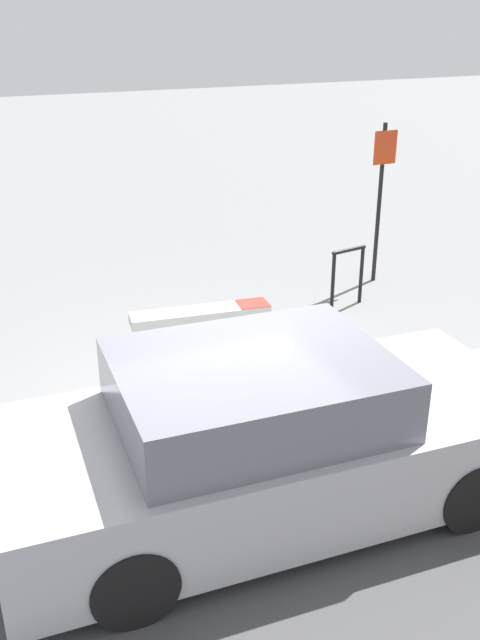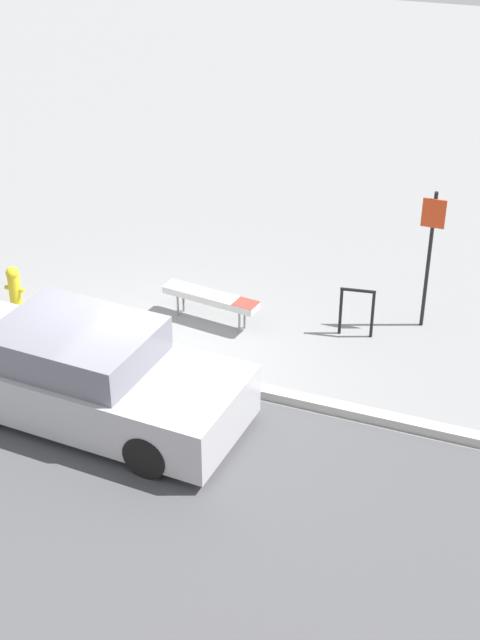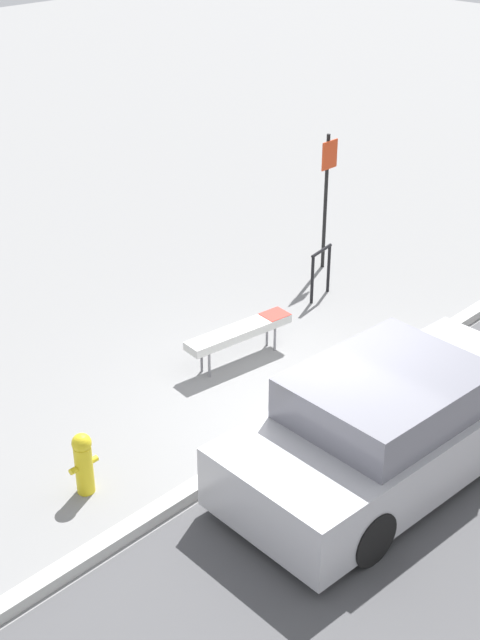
{
  "view_description": "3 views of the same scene",
  "coord_description": "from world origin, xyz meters",
  "px_view_note": "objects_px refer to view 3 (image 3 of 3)",
  "views": [
    {
      "loc": [
        -2.36,
        -5.53,
        3.74
      ],
      "look_at": [
        0.24,
        0.3,
        0.94
      ],
      "focal_mm": 40.0,
      "sensor_mm": 36.0,
      "label": 1
    },
    {
      "loc": [
        5.36,
        -9.86,
        7.31
      ],
      "look_at": [
        1.29,
        0.52,
        0.84
      ],
      "focal_mm": 50.0,
      "sensor_mm": 36.0,
      "label": 2
    },
    {
      "loc": [
        -7.27,
        -5.79,
        6.37
      ],
      "look_at": [
        0.23,
        1.53,
        0.73
      ],
      "focal_mm": 50.0,
      "sensor_mm": 36.0,
      "label": 3
    }
  ],
  "objects_px": {
    "bike_rack": "(321,268)",
    "fire_hydrant": "(83,461)",
    "bench": "(239,332)",
    "parked_car_near": "(391,425)",
    "sign_post": "(327,189)"
  },
  "relations": [
    {
      "from": "bike_rack",
      "to": "fire_hydrant",
      "type": "height_order",
      "value": "bike_rack"
    },
    {
      "from": "bench",
      "to": "fire_hydrant",
      "type": "bearing_deg",
      "value": -159.35
    },
    {
      "from": "bike_rack",
      "to": "bench",
      "type": "bearing_deg",
      "value": -168.7
    },
    {
      "from": "bench",
      "to": "parked_car_near",
      "type": "distance_m",
      "value": 2.98
    },
    {
      "from": "bench",
      "to": "fire_hydrant",
      "type": "relative_size",
      "value": 2.19
    },
    {
      "from": "bike_rack",
      "to": "fire_hydrant",
      "type": "distance_m",
      "value": 5.64
    },
    {
      "from": "bike_rack",
      "to": "fire_hydrant",
      "type": "relative_size",
      "value": 1.08
    },
    {
      "from": "bike_rack",
      "to": "parked_car_near",
      "type": "xyz_separation_m",
      "value": [
        -2.85,
        -3.38,
        0.12
      ]
    },
    {
      "from": "bike_rack",
      "to": "parked_car_near",
      "type": "distance_m",
      "value": 4.43
    },
    {
      "from": "bench",
      "to": "bike_rack",
      "type": "distance_m",
      "value": 2.33
    },
    {
      "from": "bike_rack",
      "to": "parked_car_near",
      "type": "bearing_deg",
      "value": -130.13
    },
    {
      "from": "bench",
      "to": "parked_car_near",
      "type": "xyz_separation_m",
      "value": [
        -0.57,
        -2.93,
        0.18
      ]
    },
    {
      "from": "bench",
      "to": "fire_hydrant",
      "type": "distance_m",
      "value": 3.3
    },
    {
      "from": "bike_rack",
      "to": "sign_post",
      "type": "height_order",
      "value": "sign_post"
    },
    {
      "from": "sign_post",
      "to": "fire_hydrant",
      "type": "relative_size",
      "value": 3.01
    }
  ]
}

